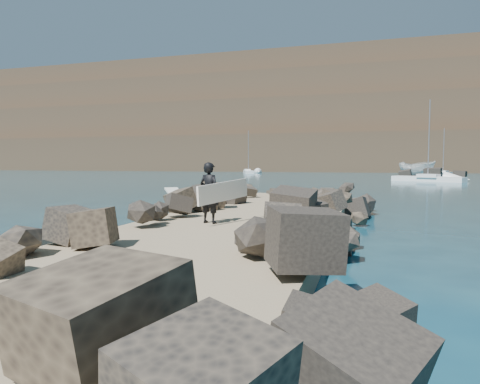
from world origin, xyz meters
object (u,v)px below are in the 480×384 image
(sailboat_d, at_px, (443,174))
(boat_imported, at_px, (417,169))
(surfer_with_board, at_px, (211,193))
(surfboard_resting, at_px, (177,198))

(sailboat_d, bearing_deg, boat_imported, -149.70)
(surfer_with_board, height_order, sailboat_d, sailboat_d)
(surfboard_resting, relative_size, sailboat_d, 0.25)
(boat_imported, bearing_deg, surfer_with_board, -154.37)
(surfboard_resting, xyz_separation_m, boat_imported, (15.51, 66.39, 0.29))
(surfer_with_board, distance_m, sailboat_d, 74.43)
(surfer_with_board, xyz_separation_m, sailboat_d, (17.58, 72.32, -1.19))
(surfboard_resting, height_order, boat_imported, boat_imported)
(surfboard_resting, distance_m, sailboat_d, 72.04)
(surfboard_resting, distance_m, boat_imported, 68.17)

